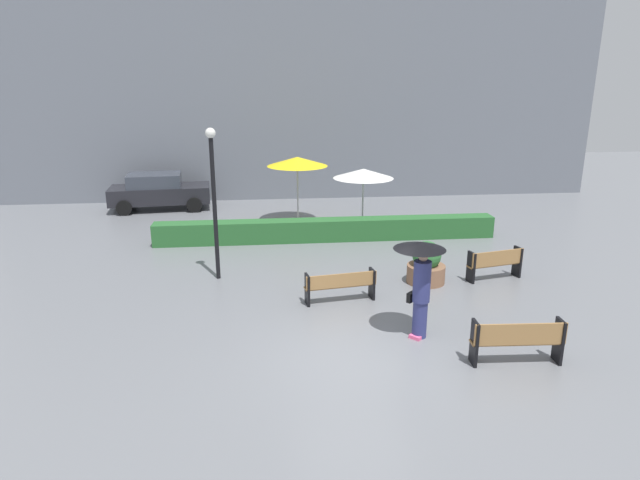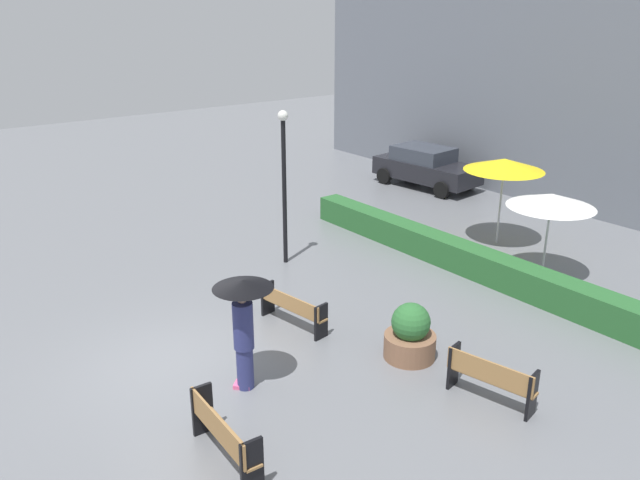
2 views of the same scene
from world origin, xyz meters
name	(u,v)px [view 2 (image 2 of 2)]	position (x,y,z in m)	size (l,w,h in m)	color
ground_plane	(173,365)	(0.00, 0.00, 0.00)	(60.00, 60.00, 0.00)	slate
bench_far_right	(491,377)	(4.68, 4.01, 0.52)	(1.68, 0.69, 0.88)	#9E7242
bench_mid_center	(292,307)	(0.10, 2.87, 0.48)	(1.87, 0.64, 0.80)	#9E7242
bench_near_right	(223,433)	(3.16, -0.62, 0.54)	(1.85, 0.47, 0.92)	#9E7242
pedestrian_with_umbrella	(243,316)	(1.53, 0.79, 1.48)	(1.12, 1.12, 2.18)	navy
planter_pot	(410,335)	(2.67, 4.00, 0.51)	(1.06, 1.06, 1.20)	brown
lamp_post	(284,173)	(-3.14, 4.93, 2.58)	(0.28, 0.28, 4.25)	black
patio_umbrella_yellow	(504,165)	(-0.47, 10.87, 2.44)	(2.33, 2.33, 2.62)	silver
patio_umbrella_white	(551,201)	(1.90, 9.73, 2.12)	(2.24, 2.24, 2.30)	silver
hedge_strip	(465,258)	(0.39, 8.40, 0.38)	(11.95, 0.70, 0.76)	#28602D
building_facade	(628,49)	(0.00, 16.00, 5.49)	(28.00, 1.20, 10.98)	slate
parked_car	(426,166)	(-6.32, 13.87, 0.82)	(4.35, 2.30, 1.57)	black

